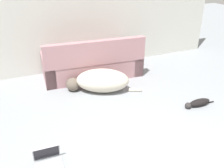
# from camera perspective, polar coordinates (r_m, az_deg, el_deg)

# --- Properties ---
(wall_back) EXTENTS (7.08, 0.06, 2.70)m
(wall_back) POSITION_cam_1_polar(r_m,az_deg,el_deg) (5.49, -9.34, 16.81)
(wall_back) COLOR beige
(wall_back) RESTS_ON ground_plane
(couch) EXTENTS (2.09, 0.97, 0.87)m
(couch) POSITION_cam_1_polar(r_m,az_deg,el_deg) (5.29, -4.42, 4.50)
(couch) COLOR #A3757A
(couch) RESTS_ON ground_plane
(dog) EXTENTS (1.37, 0.89, 0.44)m
(dog) POSITION_cam_1_polar(r_m,az_deg,el_deg) (4.69, -2.63, 0.73)
(dog) COLOR beige
(dog) RESTS_ON ground_plane
(cat) EXTENTS (0.60, 0.15, 0.12)m
(cat) POSITION_cam_1_polar(r_m,az_deg,el_deg) (4.52, 19.06, -4.11)
(cat) COLOR black
(cat) RESTS_ON ground_plane
(laptop_open) EXTENTS (0.34, 0.28, 0.21)m
(laptop_open) POSITION_cam_1_polar(r_m,az_deg,el_deg) (3.29, -14.54, -16.07)
(laptop_open) COLOR #B7B7BC
(laptop_open) RESTS_ON ground_plane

